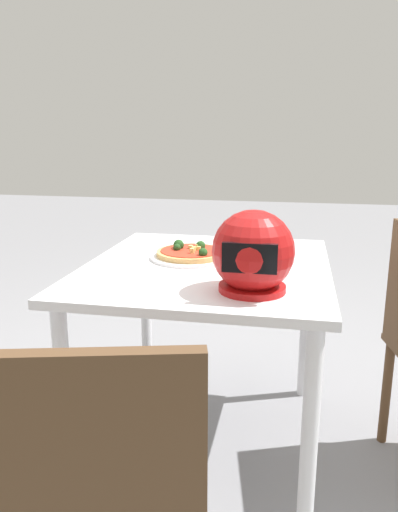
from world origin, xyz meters
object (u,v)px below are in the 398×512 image
object	(u,v)px
pizza	(191,252)
motorcycle_helmet	(253,253)
dining_table	(207,288)
drinking_glass	(262,241)

from	to	relation	value
pizza	motorcycle_helmet	size ratio (longest dim) A/B	1.05
dining_table	pizza	world-z (taller)	pizza
dining_table	drinking_glass	world-z (taller)	drinking_glass
dining_table	motorcycle_helmet	distance (m)	0.40
motorcycle_helmet	pizza	bearing A→B (deg)	-52.97
motorcycle_helmet	drinking_glass	bearing A→B (deg)	-89.91
pizza	motorcycle_helmet	xyz separation A→B (m)	(-0.27, 0.35, 0.09)
dining_table	drinking_glass	xyz separation A→B (m)	(-0.19, -0.12, 0.16)
motorcycle_helmet	drinking_glass	world-z (taller)	motorcycle_helmet
dining_table	motorcycle_helmet	world-z (taller)	motorcycle_helmet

